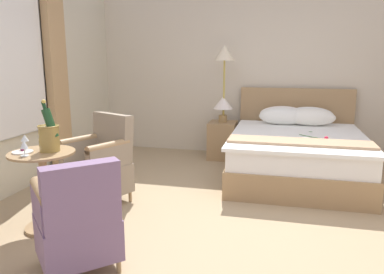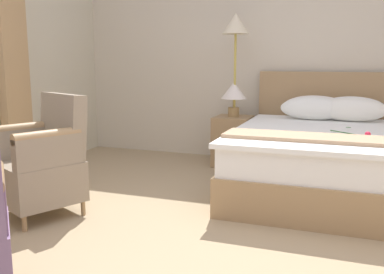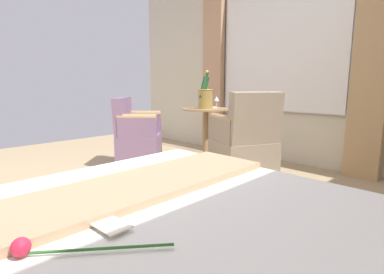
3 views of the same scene
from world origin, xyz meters
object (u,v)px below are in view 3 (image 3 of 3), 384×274
(champagne_bucket, at_px, (205,96))
(wine_glass_near_bucket, at_px, (217,99))
(side_table_round, at_px, (206,134))
(armchair_facing_bed, at_px, (137,136))
(wine_glass_near_edge, at_px, (199,100))
(armchair_by_window, at_px, (245,143))
(snack_plate, at_px, (210,107))

(champagne_bucket, relative_size, wine_glass_near_bucket, 3.19)
(side_table_round, bearing_deg, armchair_facing_bed, -40.22)
(wine_glass_near_bucket, xyz_separation_m, wine_glass_near_edge, (0.13, -0.18, -0.01))
(side_table_round, xyz_separation_m, armchair_by_window, (0.18, 0.73, 0.01))
(wine_glass_near_bucket, xyz_separation_m, armchair_facing_bed, (0.85, -0.59, -0.45))
(wine_glass_near_bucket, height_order, wine_glass_near_edge, wine_glass_near_bucket)
(wine_glass_near_edge, xyz_separation_m, armchair_facing_bed, (0.72, -0.40, -0.44))
(side_table_round, height_order, wine_glass_near_bucket, wine_glass_near_bucket)
(armchair_by_window, bearing_deg, side_table_round, -103.80)
(champagne_bucket, distance_m, armchair_facing_bed, 0.99)
(armchair_by_window, relative_size, armchair_facing_bed, 1.10)
(side_table_round, relative_size, armchair_facing_bed, 0.84)
(snack_plate, relative_size, armchair_by_window, 0.19)
(side_table_round, distance_m, snack_plate, 0.37)
(wine_glass_near_bucket, relative_size, snack_plate, 0.81)
(side_table_round, relative_size, armchair_by_window, 0.76)
(side_table_round, bearing_deg, wine_glass_near_edge, -107.60)
(champagne_bucket, xyz_separation_m, snack_plate, (-0.21, -0.10, -0.15))
(champagne_bucket, height_order, armchair_by_window, champagne_bucket)
(wine_glass_near_bucket, bearing_deg, champagne_bucket, 5.15)
(wine_glass_near_bucket, xyz_separation_m, snack_plate, (0.03, -0.08, -0.10))
(side_table_round, distance_m, wine_glass_near_bucket, 0.47)
(side_table_round, xyz_separation_m, armchair_facing_bed, (0.67, -0.56, -0.02))
(armchair_facing_bed, bearing_deg, wine_glass_near_bucket, 145.27)
(snack_plate, bearing_deg, wine_glass_near_edge, -45.25)
(wine_glass_near_edge, height_order, armchair_facing_bed, wine_glass_near_edge)
(side_table_round, distance_m, armchair_by_window, 0.76)
(champagne_bucket, bearing_deg, armchair_facing_bed, -45.10)
(wine_glass_near_edge, bearing_deg, wine_glass_near_bucket, 125.40)
(side_table_round, height_order, wine_glass_near_edge, wine_glass_near_edge)
(side_table_round, bearing_deg, champagne_bucket, 36.13)
(side_table_round, distance_m, wine_glass_near_edge, 0.45)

